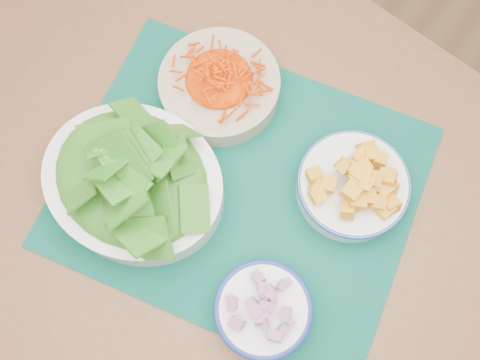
# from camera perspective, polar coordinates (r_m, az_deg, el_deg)

# --- Properties ---
(ground) EXTENTS (4.00, 4.00, 0.00)m
(ground) POSITION_cam_1_polar(r_m,az_deg,el_deg) (1.63, 1.43, -4.55)
(ground) COLOR #A17B4E
(ground) RESTS_ON ground
(table) EXTENTS (1.36, 0.95, 0.75)m
(table) POSITION_cam_1_polar(r_m,az_deg,el_deg) (0.96, 0.89, -3.38)
(table) COLOR brown
(table) RESTS_ON ground
(placemat) EXTENTS (0.65, 0.57, 0.00)m
(placemat) POSITION_cam_1_polar(r_m,az_deg,el_deg) (0.87, 0.00, -0.64)
(placemat) COLOR #03352C
(placemat) RESTS_ON table
(carrot_bowl) EXTENTS (0.23, 0.23, 0.08)m
(carrot_bowl) POSITION_cam_1_polar(r_m,az_deg,el_deg) (0.90, -2.22, 10.30)
(carrot_bowl) COLOR tan
(carrot_bowl) RESTS_ON placemat
(squash_bowl) EXTENTS (0.22, 0.22, 0.09)m
(squash_bowl) POSITION_cam_1_polar(r_m,az_deg,el_deg) (0.85, 12.06, -0.32)
(squash_bowl) COLOR white
(squash_bowl) RESTS_ON placemat
(lettuce_bowl) EXTENTS (0.32, 0.29, 0.14)m
(lettuce_bowl) POSITION_cam_1_polar(r_m,az_deg,el_deg) (0.82, -11.56, 0.31)
(lettuce_bowl) COLOR white
(lettuce_bowl) RESTS_ON placemat
(onion_bowl) EXTENTS (0.17, 0.17, 0.07)m
(onion_bowl) POSITION_cam_1_polar(r_m,az_deg,el_deg) (0.80, 2.48, -13.64)
(onion_bowl) COLOR white
(onion_bowl) RESTS_ON placemat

